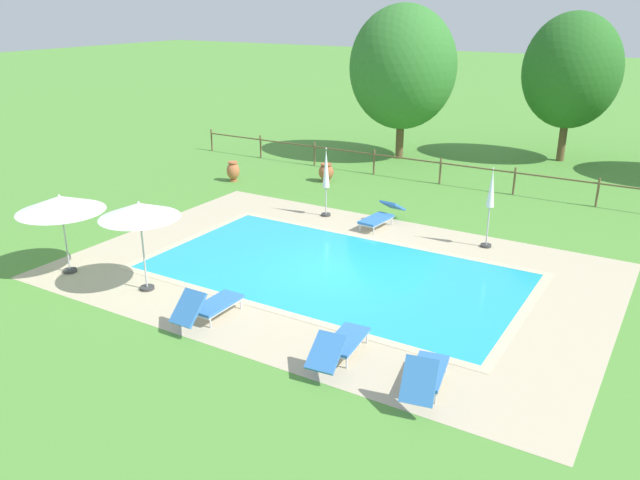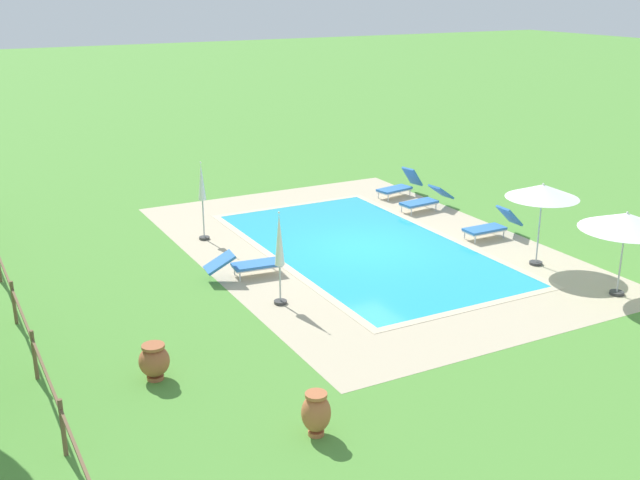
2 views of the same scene
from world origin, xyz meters
TOP-DOWN VIEW (x-y plane):
  - ground_plane at (0.00, 0.00)m, footprint 160.00×160.00m
  - pool_deck_paving at (0.00, 0.00)m, footprint 14.24×9.67m
  - swimming_pool_water at (0.00, 0.00)m, footprint 9.88×5.32m
  - pool_coping_rim at (0.00, 0.00)m, footprint 10.36×5.80m
  - sun_lounger_north_near_steps at (-0.55, 4.03)m, footprint 0.80×2.11m
  - sun_lounger_north_mid at (2.39, -3.90)m, footprint 0.80×2.07m
  - sun_lounger_north_far at (-1.02, -3.95)m, footprint 0.61×1.93m
  - sun_lounger_north_end at (4.33, -4.12)m, footprint 0.94×1.92m
  - patio_umbrella_open_foreground at (-3.48, -3.47)m, footprint 1.99×1.99m
  - patio_umbrella_open_by_bench at (-6.09, -3.74)m, footprint 2.27×2.27m
  - patio_umbrella_closed_row_west at (2.97, 3.94)m, footprint 0.32×0.32m
  - patio_umbrella_closed_row_mid_west at (-2.62, 4.00)m, footprint 0.32×0.32m
  - terracotta_urn_near_fence at (-4.86, 7.81)m, footprint 0.61×0.61m
  - terracotta_urn_by_tree at (-8.11, 5.91)m, footprint 0.52×0.52m
  - perimeter_fence at (-0.79, 9.88)m, footprint 23.64×0.08m
  - tree_far_west at (-4.08, 13.18)m, footprint 4.77×4.77m
  - tree_west_mid at (2.48, 16.51)m, footprint 4.23×4.23m

SIDE VIEW (x-z plane):
  - ground_plane at x=0.00m, z-range 0.00..0.00m
  - pool_deck_paving at x=0.00m, z-range 0.00..0.01m
  - swimming_pool_water at x=0.00m, z-range 0.00..0.01m
  - pool_coping_rim at x=0.00m, z-range 0.01..0.01m
  - sun_lounger_north_near_steps at x=-0.55m, z-range -0.01..0.73m
  - sun_lounger_north_mid at x=2.39m, z-range -0.04..0.77m
  - sun_lounger_north_far at x=-1.02m, z-range -0.08..0.84m
  - sun_lounger_north_end at x=4.33m, z-range -0.10..0.90m
  - terracotta_urn_near_fence at x=-4.86m, z-range 0.03..0.78m
  - terracotta_urn_by_tree at x=-8.11m, z-range 0.03..0.84m
  - perimeter_fence at x=-0.79m, z-range 0.16..1.21m
  - patio_umbrella_closed_row_mid_west at x=-2.62m, z-range 0.30..2.66m
  - patio_umbrella_closed_row_west at x=2.97m, z-range 0.36..2.79m
  - patio_umbrella_open_by_bench at x=-6.09m, z-range 0.83..3.02m
  - patio_umbrella_open_foreground at x=-3.48m, z-range 0.93..3.27m
  - tree_west_mid at x=2.48m, z-range 0.75..7.26m
  - tree_far_west at x=-4.08m, z-range 0.68..7.52m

